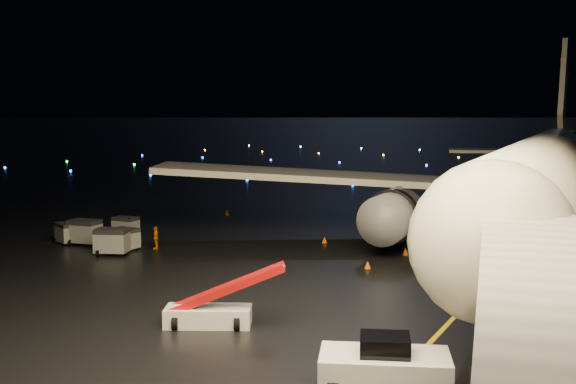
% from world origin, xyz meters
% --- Properties ---
extents(lane_centre, '(0.25, 80.00, 0.02)m').
position_xyz_m(lane_centre, '(12.00, 15.00, 0.01)').
color(lane_centre, '#E4B00A').
rests_on(lane_centre, ground).
extents(airliner, '(64.22, 61.36, 17.26)m').
position_xyz_m(airliner, '(13.43, 27.50, 8.63)').
color(airliner, silver).
rests_on(airliner, ground).
extents(pushback_tug, '(5.11, 3.81, 2.18)m').
position_xyz_m(pushback_tug, '(12.11, -4.25, 1.09)').
color(pushback_tug, silver).
rests_on(pushback_tug, ground).
extents(belt_loader, '(6.00, 3.93, 2.85)m').
position_xyz_m(belt_loader, '(2.00, 0.01, 1.42)').
color(belt_loader, silver).
rests_on(belt_loader, ground).
extents(crew_c, '(0.76, 1.06, 1.66)m').
position_xyz_m(crew_c, '(-11.65, 14.24, 0.83)').
color(crew_c, orange).
rests_on(crew_c, ground).
extents(safety_cone_0, '(0.47, 0.47, 0.48)m').
position_xyz_m(safety_cone_0, '(4.41, 15.00, 0.24)').
color(safety_cone_0, '#F35C0D').
rests_on(safety_cone_0, ground).
extents(safety_cone_1, '(0.56, 0.56, 0.49)m').
position_xyz_m(safety_cone_1, '(5.27, 20.21, 0.25)').
color(safety_cone_1, '#F35C0D').
rests_on(safety_cone_1, ground).
extents(safety_cone_2, '(0.50, 0.50, 0.47)m').
position_xyz_m(safety_cone_2, '(-1.63, 21.93, 0.24)').
color(safety_cone_2, '#F35C0D').
rests_on(safety_cone_2, ground).
extents(safety_cone_3, '(0.64, 0.64, 0.55)m').
position_xyz_m(safety_cone_3, '(-16.03, 31.33, 0.27)').
color(safety_cone_3, '#F35C0D').
rests_on(safety_cone_3, ground).
extents(radio_mast, '(1.80, 1.80, 64.00)m').
position_xyz_m(radio_mast, '(-60.00, 740.00, 32.00)').
color(radio_mast, black).
rests_on(radio_mast, ground).
extents(taxiway_lights, '(164.00, 92.00, 0.36)m').
position_xyz_m(taxiway_lights, '(0.00, 106.00, 0.18)').
color(taxiway_lights, black).
rests_on(taxiway_lights, ground).
extents(baggage_cart_0, '(1.97, 1.45, 1.60)m').
position_xyz_m(baggage_cart_0, '(-13.38, 12.87, 0.80)').
color(baggage_cart_0, gray).
rests_on(baggage_cart_0, ground).
extents(baggage_cart_1, '(1.90, 1.37, 1.57)m').
position_xyz_m(baggage_cart_1, '(-17.00, 17.43, 0.79)').
color(baggage_cart_1, gray).
rests_on(baggage_cart_1, ground).
extents(baggage_cart_2, '(2.60, 2.22, 1.86)m').
position_xyz_m(baggage_cart_2, '(-13.06, 11.09, 0.93)').
color(baggage_cart_2, gray).
rests_on(baggage_cart_2, ground).
extents(baggage_cart_3, '(2.39, 1.80, 1.88)m').
position_xyz_m(baggage_cart_3, '(-17.44, 13.20, 0.94)').
color(baggage_cart_3, gray).
rests_on(baggage_cart_3, ground).
extents(baggage_cart_4, '(2.25, 1.98, 1.59)m').
position_xyz_m(baggage_cart_4, '(-18.91, 12.95, 0.79)').
color(baggage_cart_4, gray).
rests_on(baggage_cart_4, ground).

